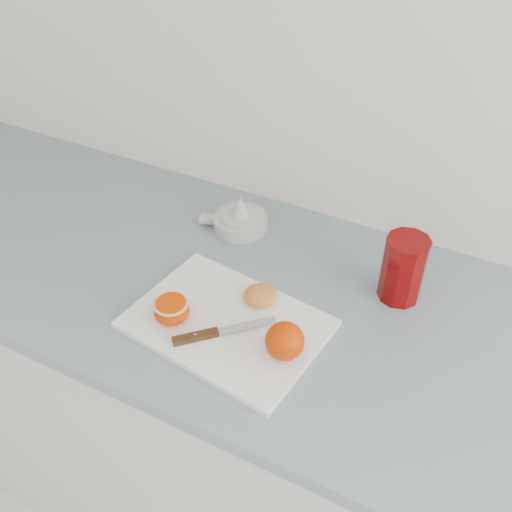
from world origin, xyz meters
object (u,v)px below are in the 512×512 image
at_px(cutting_board, 227,324).
at_px(half_orange, 172,310).
at_px(citrus_juicer, 240,220).
at_px(counter, 303,443).
at_px(red_tumbler, 403,271).

xyz_separation_m(cutting_board, half_orange, (-0.09, -0.04, 0.03)).
xyz_separation_m(half_orange, citrus_juicer, (-0.03, 0.31, -0.01)).
bearing_deg(counter, cutting_board, -138.65).
distance_m(counter, cutting_board, 0.48).
xyz_separation_m(cutting_board, citrus_juicer, (-0.12, 0.28, 0.02)).
bearing_deg(half_orange, counter, 34.47).
height_order(counter, citrus_juicer, citrus_juicer).
bearing_deg(citrus_juicer, cutting_board, -66.05).
relative_size(counter, citrus_juicer, 17.08).
bearing_deg(citrus_juicer, counter, -33.05).
bearing_deg(red_tumbler, cutting_board, -138.66).
height_order(cutting_board, half_orange, half_orange).
distance_m(cutting_board, citrus_juicer, 0.30).
relative_size(counter, cutting_board, 7.61).
bearing_deg(red_tumbler, half_orange, -142.89).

